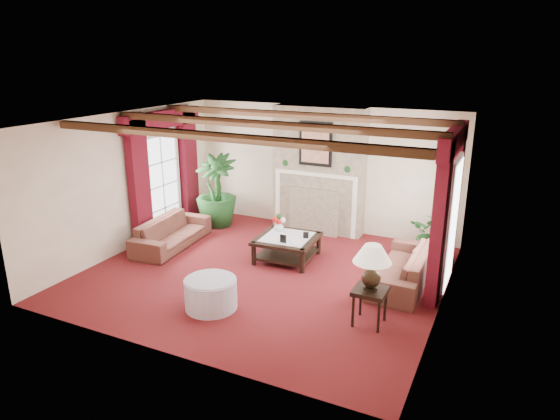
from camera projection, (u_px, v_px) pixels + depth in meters
The scene contains 23 objects.
floor at pixel (265, 273), 8.87m from camera, with size 6.00×6.00×0.00m, color #450D0C.
ceiling at pixel (263, 121), 8.06m from camera, with size 6.00×6.00×0.00m, color white.
back_wall at pixel (322, 168), 10.83m from camera, with size 6.00×0.02×2.70m, color beige.
left_wall at pixel (127, 182), 9.70m from camera, with size 0.02×5.50×2.70m, color beige.
right_wall at pixel (448, 226), 7.22m from camera, with size 0.02×5.50×2.70m, color beige.
ceiling_beams at pixel (263, 124), 8.08m from camera, with size 6.00×3.00×0.12m, color #3D2613, non-canonical shape.
fireplace at pixel (320, 106), 10.25m from camera, with size 2.00×0.52×2.70m, color #9C8865, non-canonical shape.
french_door_left at pixel (159, 135), 10.32m from camera, with size 0.10×1.10×2.16m, color white, non-canonical shape.
french_door_right at pixel (460, 160), 7.86m from camera, with size 0.10×1.10×2.16m, color white, non-canonical shape.
curtains_left at pixel (161, 114), 10.14m from camera, with size 0.20×2.40×2.55m, color #4A0914, non-canonical shape.
curtains_right at pixel (455, 133), 7.78m from camera, with size 0.20×2.40×2.55m, color #4A0914, non-canonical shape.
sofa_left at pixel (171, 228), 10.04m from camera, with size 0.73×1.99×0.76m, color #3E1018.
sofa_right at pixel (403, 261), 8.40m from camera, with size 0.61×2.05×0.80m, color #3E1018.
potted_palm at pixel (217, 206), 11.23m from camera, with size 1.03×1.69×0.91m, color black.
small_plant at pixel (433, 240), 9.43m from camera, with size 0.96×1.04×0.73m, color black.
coffee_table at pixel (287, 248), 9.42m from camera, with size 1.09×1.09×0.44m, color black, non-canonical shape.
side_table at pixel (369, 306), 7.15m from camera, with size 0.46×0.46×0.55m, color black, non-canonical shape.
ottoman at pixel (211, 294), 7.61m from camera, with size 0.80×0.80×0.47m, color #ADA4BA.
table_lamp at pixel (372, 267), 6.96m from camera, with size 0.54×0.54×0.69m, color black, non-canonical shape.
flower_vase at pixel (279, 226), 9.66m from camera, with size 0.22×0.23×0.19m, color silver.
book at pixel (291, 237), 8.98m from camera, with size 0.17×0.14×0.27m, color black.
photo_frame_a at pixel (283, 239), 9.03m from camera, with size 0.12×0.02×0.16m, color black, non-canonical shape.
photo_frame_b at pixel (306, 235), 9.25m from camera, with size 0.10×0.02×0.13m, color black, non-canonical shape.
Camera 1 is at (3.76, -7.20, 3.74)m, focal length 32.00 mm.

